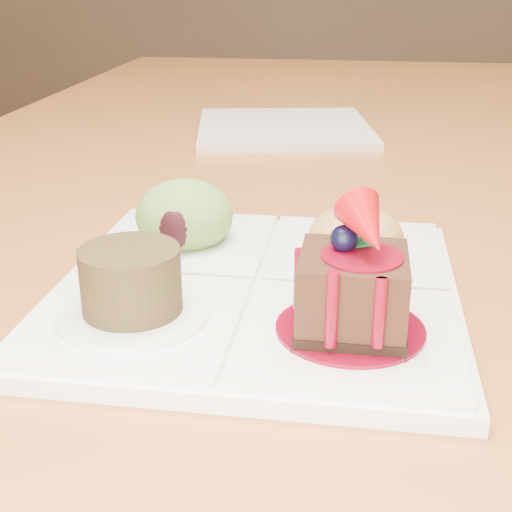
# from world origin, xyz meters

# --- Properties ---
(dining_table) EXTENTS (1.00, 1.80, 0.75)m
(dining_table) POSITION_xyz_m (0.00, 0.00, 0.68)
(dining_table) COLOR #9D5828
(dining_table) RESTS_ON ground
(sampler_plate) EXTENTS (0.29, 0.29, 0.11)m
(sampler_plate) POSITION_xyz_m (-0.01, -0.46, 0.77)
(sampler_plate) COLOR silver
(sampler_plate) RESTS_ON dining_table
(second_plate) EXTENTS (0.28, 0.28, 0.01)m
(second_plate) POSITION_xyz_m (-0.05, 0.08, 0.76)
(second_plate) COLOR silver
(second_plate) RESTS_ON dining_table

